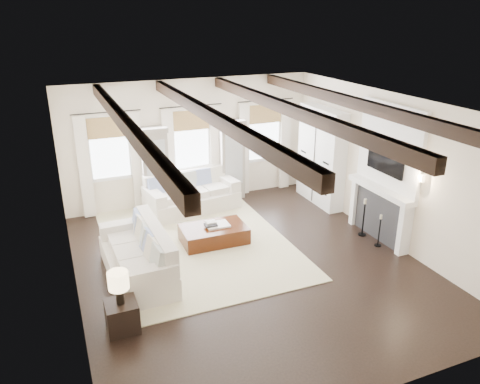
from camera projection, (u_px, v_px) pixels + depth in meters
name	position (u px, v px, depth m)	size (l,w,h in m)	color
ground	(249.00, 265.00, 9.35)	(7.50, 7.50, 0.00)	black
room_shell	(265.00, 158.00, 9.71)	(6.54, 7.54, 3.22)	white
area_rug	(196.00, 242.00, 10.25)	(3.76, 5.01, 0.02)	beige
sofa_back	(191.00, 195.00, 11.81)	(2.42, 1.38, 0.98)	silver
sofa_left	(140.00, 257.00, 8.82)	(1.10, 2.33, 0.99)	silver
ottoman	(214.00, 234.00, 10.21)	(1.40, 0.87, 0.37)	black
tray	(217.00, 225.00, 10.18)	(0.50, 0.38, 0.04)	white
book_lower	(211.00, 225.00, 10.09)	(0.26, 0.20, 0.04)	#262628
book_upper	(211.00, 222.00, 10.14)	(0.22, 0.17, 0.03)	beige
side_table_front	(122.00, 316.00, 7.36)	(0.49, 0.49, 0.49)	black
lamp_front	(118.00, 282.00, 7.14)	(0.32, 0.32, 0.55)	black
side_table_back	(147.00, 197.00, 12.04)	(0.37, 0.37, 0.55)	black
lamp_back	(145.00, 172.00, 11.79)	(0.33, 0.33, 0.57)	black
candlestick_near	(379.00, 233.00, 10.00)	(0.15, 0.15, 0.73)	black
candlestick_far	(363.00, 220.00, 10.46)	(0.18, 0.18, 0.88)	black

